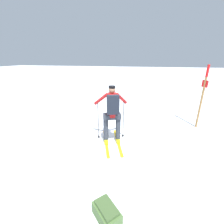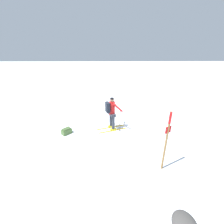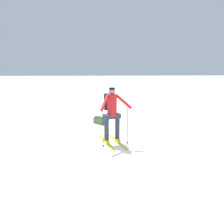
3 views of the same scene
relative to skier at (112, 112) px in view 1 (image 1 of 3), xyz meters
The scene contains 4 objects.
ground_plane 1.17m from the skier, 128.59° to the left, with size 80.00×80.00×0.00m, color white.
skier is the anchor object (origin of this frame).
dropped_backpack 2.54m from the skier, 79.56° to the right, with size 0.56×0.55×0.31m.
trail_marker 3.47m from the skier, 32.07° to the left, with size 0.13×0.22×2.32m.
Camera 1 is at (1.24, -4.44, 2.54)m, focal length 24.00 mm.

